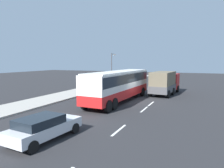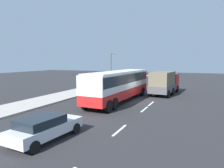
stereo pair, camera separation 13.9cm
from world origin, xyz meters
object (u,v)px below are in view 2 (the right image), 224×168
object	(u,v)px
cargo_truck	(164,82)
pedestrian_near_curb	(94,83)
car_yellow_taxi	(121,84)
coach_bus	(119,83)
street_lamp	(111,67)
car_silver_hatch	(45,127)
pedestrian_at_crossing	(92,84)

from	to	relation	value
cargo_truck	pedestrian_near_curb	world-z (taller)	cargo_truck
car_yellow_taxi	pedestrian_near_curb	xyz separation A→B (m)	(-2.27, 3.48, 0.24)
coach_bus	street_lamp	size ratio (longest dim) A/B	2.21
pedestrian_near_curb	car_silver_hatch	bearing A→B (deg)	-27.73
coach_bus	car_yellow_taxi	xyz separation A→B (m)	(9.28, 3.30, -1.26)
pedestrian_near_curb	car_yellow_taxi	bearing A→B (deg)	75.39
pedestrian_near_curb	street_lamp	size ratio (longest dim) A/B	0.28
cargo_truck	car_silver_hatch	size ratio (longest dim) A/B	1.59
cargo_truck	car_silver_hatch	distance (m)	19.53
car_silver_hatch	street_lamp	size ratio (longest dim) A/B	0.83
cargo_truck	pedestrian_at_crossing	bearing A→B (deg)	103.44
pedestrian_at_crossing	car_silver_hatch	bearing A→B (deg)	-70.40
coach_bus	car_silver_hatch	size ratio (longest dim) A/B	2.66
street_lamp	cargo_truck	bearing A→B (deg)	-117.55
cargo_truck	street_lamp	world-z (taller)	street_lamp
pedestrian_at_crossing	street_lamp	size ratio (longest dim) A/B	0.30
pedestrian_near_curb	pedestrian_at_crossing	xyz separation A→B (m)	(-1.48, -0.36, 0.04)
car_yellow_taxi	pedestrian_near_curb	world-z (taller)	pedestrian_near_curb
cargo_truck	street_lamp	bearing A→B (deg)	67.60
car_silver_hatch	pedestrian_near_curb	bearing A→B (deg)	25.11
cargo_truck	pedestrian_near_curb	size ratio (longest dim) A/B	4.67
cargo_truck	car_yellow_taxi	size ratio (longest dim) A/B	1.55
cargo_truck	pedestrian_at_crossing	distance (m)	10.31
car_yellow_taxi	car_silver_hatch	bearing A→B (deg)	-167.71
car_silver_hatch	coach_bus	bearing A→B (deg)	6.14
pedestrian_at_crossing	car_yellow_taxi	bearing A→B (deg)	49.35
car_silver_hatch	pedestrian_near_curb	world-z (taller)	pedestrian_near_curb
car_silver_hatch	street_lamp	distance (m)	25.33
street_lamp	car_silver_hatch	bearing A→B (deg)	-165.30
coach_bus	pedestrian_at_crossing	bearing A→B (deg)	51.98
car_yellow_taxi	pedestrian_near_curb	size ratio (longest dim) A/B	3.02
car_yellow_taxi	car_silver_hatch	xyz separation A→B (m)	(-21.46, -3.54, -0.06)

